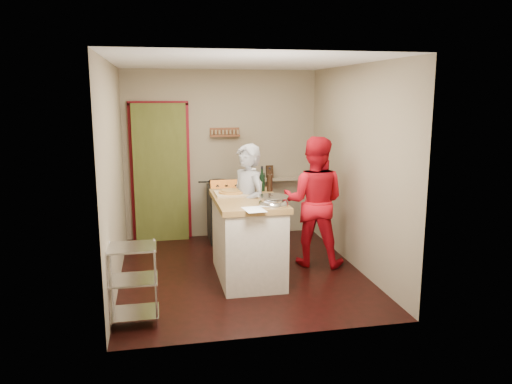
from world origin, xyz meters
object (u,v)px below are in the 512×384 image
(wire_shelving, at_px, (133,281))
(person_stripe, at_px, (247,209))
(island, at_px, (248,236))
(person_red, at_px, (314,201))
(stove, at_px, (228,212))

(wire_shelving, height_order, person_stripe, person_stripe)
(island, xyz_separation_m, person_stripe, (0.03, 0.19, 0.29))
(island, xyz_separation_m, person_red, (0.94, 0.32, 0.33))
(stove, distance_m, island, 1.61)
(person_stripe, bearing_deg, person_red, 72.68)
(wire_shelving, relative_size, person_stripe, 0.49)
(wire_shelving, height_order, person_red, person_red)
(wire_shelving, distance_m, person_red, 2.67)
(person_stripe, bearing_deg, island, -33.23)
(island, bearing_deg, person_red, 18.57)
(person_stripe, bearing_deg, stove, 156.35)
(stove, distance_m, person_stripe, 1.46)
(island, bearing_deg, stove, 90.32)
(wire_shelving, relative_size, person_red, 0.47)
(stove, relative_size, wire_shelving, 1.26)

